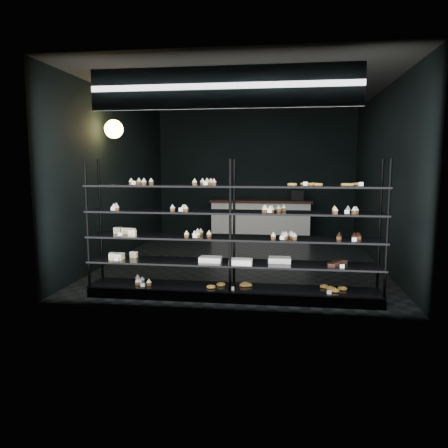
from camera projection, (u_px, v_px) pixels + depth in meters
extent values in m
cube|color=black|center=(244.00, 260.00, 8.45)|extent=(5.00, 6.00, 0.01)
cube|color=black|center=(245.00, 90.00, 8.02)|extent=(5.00, 6.00, 0.01)
cube|color=black|center=(255.00, 174.00, 11.18)|extent=(5.00, 0.01, 3.20)
cube|color=black|center=(222.00, 184.00, 5.29)|extent=(5.00, 0.01, 3.20)
cube|color=black|center=(118.00, 177.00, 8.58)|extent=(0.01, 6.00, 3.20)
cube|color=black|center=(382.00, 178.00, 7.89)|extent=(0.01, 6.00, 3.20)
cube|color=black|center=(232.00, 294.00, 6.03)|extent=(4.00, 0.50, 0.12)
cylinder|color=black|center=(87.00, 227.00, 5.96)|extent=(0.04, 0.04, 1.85)
cylinder|color=black|center=(101.00, 223.00, 6.39)|extent=(0.04, 0.04, 1.85)
cylinder|color=black|center=(230.00, 230.00, 5.69)|extent=(0.04, 0.04, 1.85)
cylinder|color=black|center=(234.00, 226.00, 6.12)|extent=(0.04, 0.04, 1.85)
cylinder|color=black|center=(387.00, 233.00, 5.42)|extent=(0.04, 0.04, 1.85)
cylinder|color=black|center=(380.00, 228.00, 5.85)|extent=(0.04, 0.04, 1.85)
cube|color=black|center=(232.00, 288.00, 6.02)|extent=(4.00, 0.50, 0.03)
cube|color=black|center=(232.00, 263.00, 5.97)|extent=(4.00, 0.50, 0.02)
cube|color=black|center=(232.00, 238.00, 5.92)|extent=(4.00, 0.50, 0.02)
cube|color=black|center=(232.00, 212.00, 5.88)|extent=(4.00, 0.50, 0.02)
cube|color=black|center=(232.00, 186.00, 5.83)|extent=(4.00, 0.50, 0.02)
cube|color=white|center=(137.00, 183.00, 5.82)|extent=(0.06, 0.04, 0.06)
cube|color=white|center=(204.00, 184.00, 5.70)|extent=(0.06, 0.04, 0.06)
cube|color=white|center=(306.00, 184.00, 5.52)|extent=(0.06, 0.04, 0.06)
cube|color=white|center=(363.00, 185.00, 5.42)|extent=(0.06, 0.04, 0.06)
cube|color=white|center=(115.00, 209.00, 5.91)|extent=(0.06, 0.04, 0.06)
cube|color=white|center=(181.00, 210.00, 5.79)|extent=(0.05, 0.04, 0.06)
cube|color=white|center=(270.00, 211.00, 5.63)|extent=(0.05, 0.04, 0.06)
cube|color=white|center=(345.00, 212.00, 5.50)|extent=(0.06, 0.04, 0.06)
cube|color=white|center=(120.00, 235.00, 5.95)|extent=(0.06, 0.04, 0.06)
cube|color=white|center=(195.00, 236.00, 5.81)|extent=(0.06, 0.04, 0.06)
cube|color=white|center=(282.00, 238.00, 5.65)|extent=(0.05, 0.04, 0.06)
cube|color=white|center=(351.00, 240.00, 5.53)|extent=(0.06, 0.04, 0.06)
cube|color=white|center=(119.00, 260.00, 6.00)|extent=(0.06, 0.04, 0.06)
cube|color=white|center=(340.00, 267.00, 5.59)|extent=(0.06, 0.04, 0.06)
cube|color=white|center=(141.00, 285.00, 6.01)|extent=(0.06, 0.04, 0.06)
cube|color=white|center=(228.00, 289.00, 5.84)|extent=(0.06, 0.04, 0.06)
cube|color=white|center=(331.00, 293.00, 5.66)|extent=(0.06, 0.04, 0.06)
cube|color=#0C1040|center=(223.00, 87.00, 5.22)|extent=(3.20, 0.04, 0.45)
cube|color=white|center=(223.00, 87.00, 5.20)|extent=(3.30, 0.02, 0.50)
cylinder|color=black|center=(113.00, 103.00, 7.49)|extent=(0.01, 0.01, 0.57)
sphere|color=#F3B955|center=(114.00, 129.00, 7.55)|extent=(0.32, 0.32, 0.32)
cube|color=silver|center=(261.00, 221.00, 10.82)|extent=(2.38, 0.60, 0.92)
cube|color=black|center=(261.00, 201.00, 10.75)|extent=(2.48, 0.65, 0.06)
cube|color=black|center=(297.00, 195.00, 10.61)|extent=(0.30, 0.30, 0.25)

